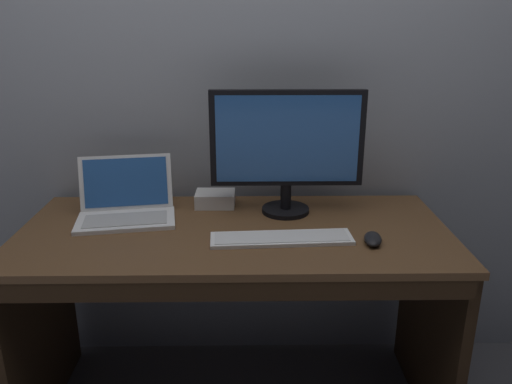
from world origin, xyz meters
The scene contains 6 objects.
desk centered at (0.00, -0.01, 0.55)m, with size 1.56×0.70×0.78m.
laptop_white centered at (-0.41, 0.11, 0.83)m, with size 0.39×0.32×0.22m.
external_monitor centered at (0.20, 0.15, 1.05)m, with size 0.58×0.19×0.48m.
wired_keyboard centered at (0.17, -0.11, 0.79)m, with size 0.49×0.15×0.02m.
computer_mouse centered at (0.47, -0.14, 0.80)m, with size 0.06×0.11×0.03m, color black.
external_drive_box centered at (-0.08, 0.24, 0.81)m, with size 0.16×0.12×0.06m, color silver.
Camera 1 is at (0.05, -1.71, 1.51)m, focal length 35.70 mm.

